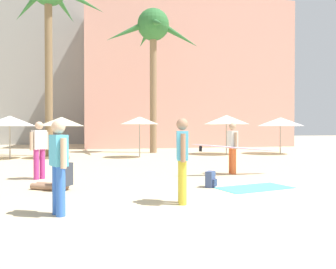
{
  "coord_description": "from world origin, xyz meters",
  "views": [
    {
      "loc": [
        -2.18,
        -4.81,
        1.53
      ],
      "look_at": [
        0.76,
        7.1,
        1.32
      ],
      "focal_mm": 36.28,
      "sensor_mm": 36.0,
      "label": 1
    }
  ],
  "objects_px": {
    "person_mid_center": "(59,163)",
    "person_near_right": "(58,177)",
    "cafe_umbrella_0": "(140,120)",
    "cafe_umbrella_4": "(61,122)",
    "cafe_umbrella_2": "(280,122)",
    "person_far_right": "(182,157)",
    "cafe_umbrella_3": "(226,120)",
    "beach_towel": "(255,188)",
    "person_mid_right": "(234,147)",
    "palm_tree_center": "(49,0)",
    "backpack": "(211,180)",
    "person_far_left": "(39,148)",
    "cafe_umbrella_1": "(10,121)",
    "palm_tree_far_left": "(153,34)"
  },
  "relations": [
    {
      "from": "person_mid_center",
      "to": "person_near_right",
      "type": "bearing_deg",
      "value": 71.83
    },
    {
      "from": "cafe_umbrella_2",
      "to": "person_far_right",
      "type": "distance_m",
      "value": 15.2
    },
    {
      "from": "palm_tree_center",
      "to": "person_far_right",
      "type": "distance_m",
      "value": 15.84
    },
    {
      "from": "cafe_umbrella_4",
      "to": "backpack",
      "type": "relative_size",
      "value": 5.56
    },
    {
      "from": "palm_tree_far_left",
      "to": "backpack",
      "type": "relative_size",
      "value": 21.66
    },
    {
      "from": "palm_tree_center",
      "to": "backpack",
      "type": "relative_size",
      "value": 24.65
    },
    {
      "from": "cafe_umbrella_0",
      "to": "person_mid_right",
      "type": "distance_m",
      "value": 7.77
    },
    {
      "from": "cafe_umbrella_0",
      "to": "backpack",
      "type": "xyz_separation_m",
      "value": [
        0.33,
        -9.59,
        -1.76
      ]
    },
    {
      "from": "person_near_right",
      "to": "person_far_left",
      "type": "distance_m",
      "value": 2.28
    },
    {
      "from": "cafe_umbrella_2",
      "to": "person_far_left",
      "type": "height_order",
      "value": "cafe_umbrella_2"
    },
    {
      "from": "person_far_right",
      "to": "person_near_right",
      "type": "bearing_deg",
      "value": -27.89
    },
    {
      "from": "cafe_umbrella_1",
      "to": "cafe_umbrella_4",
      "type": "xyz_separation_m",
      "value": [
        2.5,
        -0.07,
        -0.02
      ]
    },
    {
      "from": "beach_towel",
      "to": "backpack",
      "type": "xyz_separation_m",
      "value": [
        -1.06,
        0.39,
        0.19
      ]
    },
    {
      "from": "cafe_umbrella_2",
      "to": "cafe_umbrella_0",
      "type": "bearing_deg",
      "value": -176.97
    },
    {
      "from": "cafe_umbrella_0",
      "to": "person_far_left",
      "type": "xyz_separation_m",
      "value": [
        -4.18,
        -7.01,
        -1.01
      ]
    },
    {
      "from": "cafe_umbrella_1",
      "to": "person_mid_center",
      "type": "height_order",
      "value": "cafe_umbrella_1"
    },
    {
      "from": "person_near_right",
      "to": "cafe_umbrella_3",
      "type": "bearing_deg",
      "value": -99.0
    },
    {
      "from": "cafe_umbrella_3",
      "to": "person_far_left",
      "type": "relative_size",
      "value": 1.55
    },
    {
      "from": "cafe_umbrella_3",
      "to": "cafe_umbrella_4",
      "type": "xyz_separation_m",
      "value": [
        -9.38,
        -0.26,
        -0.16
      ]
    },
    {
      "from": "palm_tree_center",
      "to": "beach_towel",
      "type": "distance_m",
      "value": 16.03
    },
    {
      "from": "palm_tree_far_left",
      "to": "person_mid_right",
      "type": "height_order",
      "value": "palm_tree_far_left"
    },
    {
      "from": "cafe_umbrella_0",
      "to": "person_near_right",
      "type": "xyz_separation_m",
      "value": [
        -3.49,
        -9.09,
        -1.65
      ]
    },
    {
      "from": "person_far_right",
      "to": "backpack",
      "type": "bearing_deg",
      "value": -114.56
    },
    {
      "from": "cafe_umbrella_2",
      "to": "person_far_left",
      "type": "xyz_separation_m",
      "value": [
        -12.88,
        -7.47,
        -0.99
      ]
    },
    {
      "from": "palm_tree_center",
      "to": "cafe_umbrella_0",
      "type": "height_order",
      "value": "palm_tree_center"
    },
    {
      "from": "palm_tree_far_left",
      "to": "beach_towel",
      "type": "xyz_separation_m",
      "value": [
        0.01,
        -13.19,
        -7.46
      ]
    },
    {
      "from": "palm_tree_far_left",
      "to": "cafe_umbrella_1",
      "type": "distance_m",
      "value": 9.97
    },
    {
      "from": "cafe_umbrella_2",
      "to": "backpack",
      "type": "distance_m",
      "value": 13.19
    },
    {
      "from": "cafe_umbrella_0",
      "to": "beach_towel",
      "type": "relative_size",
      "value": 1.14
    },
    {
      "from": "beach_towel",
      "to": "person_mid_right",
      "type": "distance_m",
      "value": 2.77
    },
    {
      "from": "cafe_umbrella_1",
      "to": "person_mid_right",
      "type": "distance_m",
      "value": 11.82
    },
    {
      "from": "cafe_umbrella_1",
      "to": "cafe_umbrella_2",
      "type": "height_order",
      "value": "cafe_umbrella_2"
    },
    {
      "from": "cafe_umbrella_2",
      "to": "cafe_umbrella_3",
      "type": "height_order",
      "value": "cafe_umbrella_3"
    },
    {
      "from": "cafe_umbrella_0",
      "to": "cafe_umbrella_2",
      "type": "distance_m",
      "value": 8.71
    },
    {
      "from": "palm_tree_far_left",
      "to": "beach_towel",
      "type": "bearing_deg",
      "value": -89.94
    },
    {
      "from": "cafe_umbrella_1",
      "to": "beach_towel",
      "type": "distance_m",
      "value": 13.44
    },
    {
      "from": "cafe_umbrella_2",
      "to": "person_far_right",
      "type": "height_order",
      "value": "cafe_umbrella_2"
    },
    {
      "from": "backpack",
      "to": "person_mid_center",
      "type": "distance_m",
      "value": 4.23
    },
    {
      "from": "person_mid_right",
      "to": "person_far_left",
      "type": "distance_m",
      "value": 6.18
    },
    {
      "from": "cafe_umbrella_4",
      "to": "person_mid_center",
      "type": "relative_size",
      "value": 1.39
    },
    {
      "from": "cafe_umbrella_2",
      "to": "beach_towel",
      "type": "xyz_separation_m",
      "value": [
        -7.31,
        -10.44,
        -1.94
      ]
    },
    {
      "from": "person_near_right",
      "to": "person_far_left",
      "type": "height_order",
      "value": "person_far_left"
    },
    {
      "from": "person_far_left",
      "to": "person_far_right",
      "type": "relative_size",
      "value": 1.0
    },
    {
      "from": "beach_towel",
      "to": "backpack",
      "type": "relative_size",
      "value": 4.52
    },
    {
      "from": "palm_tree_center",
      "to": "cafe_umbrella_0",
      "type": "distance_m",
      "value": 8.44
    },
    {
      "from": "cafe_umbrella_4",
      "to": "person_far_left",
      "type": "relative_size",
      "value": 1.34
    },
    {
      "from": "palm_tree_center",
      "to": "cafe_umbrella_0",
      "type": "bearing_deg",
      "value": -23.41
    },
    {
      "from": "cafe_umbrella_0",
      "to": "cafe_umbrella_4",
      "type": "xyz_separation_m",
      "value": [
        -4.02,
        0.65,
        -0.06
      ]
    },
    {
      "from": "person_far_left",
      "to": "cafe_umbrella_4",
      "type": "bearing_deg",
      "value": 140.96
    },
    {
      "from": "cafe_umbrella_4",
      "to": "person_mid_center",
      "type": "height_order",
      "value": "cafe_umbrella_4"
    }
  ]
}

